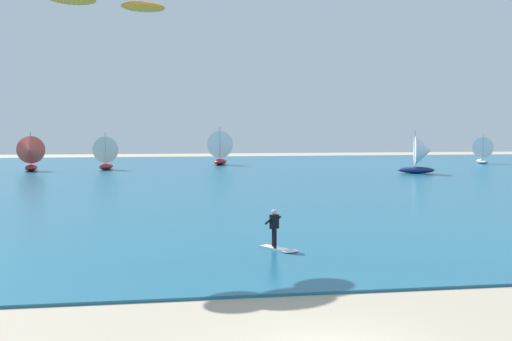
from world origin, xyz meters
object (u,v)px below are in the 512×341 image
at_px(sailboat_near_shore, 30,153).
at_px(sailboat_center_horizon, 107,152).
at_px(sailboat_anchored_offshore, 422,154).
at_px(kitesurfer, 277,235).
at_px(sailboat_far_right, 221,147).
at_px(sailboat_mid_right, 481,150).

height_order(sailboat_near_shore, sailboat_center_horizon, sailboat_near_shore).
relative_size(sailboat_anchored_offshore, sailboat_near_shore, 1.03).
bearing_deg(kitesurfer, sailboat_near_shore, 113.27).
bearing_deg(kitesurfer, sailboat_far_right, 87.17).
relative_size(sailboat_near_shore, sailboat_far_right, 0.88).
xyz_separation_m(sailboat_near_shore, sailboat_far_right, (24.01, 9.75, 0.30)).
relative_size(kitesurfer, sailboat_center_horizon, 0.42).
distance_m(kitesurfer, sailboat_far_right, 58.93).
distance_m(sailboat_anchored_offshore, sailboat_near_shore, 46.38).
xyz_separation_m(sailboat_mid_right, sailboat_near_shore, (-62.32, -6.46, 0.17)).
xyz_separation_m(sailboat_anchored_offshore, sailboat_near_shore, (-45.15, 10.60, -0.07)).
bearing_deg(kitesurfer, sailboat_center_horizon, 103.47).
relative_size(kitesurfer, sailboat_anchored_offshore, 0.40).
bearing_deg(sailboat_mid_right, sailboat_anchored_offshore, -135.18).
distance_m(sailboat_near_shore, sailboat_center_horizon, 9.10).
distance_m(kitesurfer, sailboat_near_shore, 53.45).
distance_m(kitesurfer, sailboat_mid_right, 69.17).
xyz_separation_m(sailboat_anchored_offshore, sailboat_far_right, (-21.14, 20.35, 0.22)).
bearing_deg(sailboat_mid_right, sailboat_center_horizon, -175.35).
height_order(sailboat_anchored_offshore, sailboat_near_shore, sailboat_anchored_offshore).
height_order(kitesurfer, sailboat_anchored_offshore, sailboat_anchored_offshore).
bearing_deg(sailboat_far_right, sailboat_anchored_offshore, -43.91).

